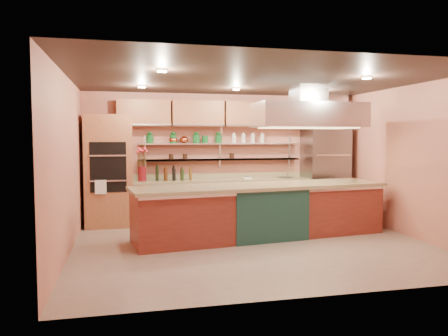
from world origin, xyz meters
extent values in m
cube|color=gray|center=(0.00, 0.00, -0.01)|extent=(6.00, 5.00, 0.02)
cube|color=black|center=(0.00, 0.00, 2.80)|extent=(6.00, 5.00, 0.02)
cube|color=#BF705A|center=(0.00, 2.50, 1.40)|extent=(6.00, 0.04, 2.80)
cube|color=#BF705A|center=(0.00, -2.50, 1.40)|extent=(6.00, 0.04, 2.80)
cube|color=#BF705A|center=(-3.00, 0.00, 1.40)|extent=(0.04, 5.00, 2.80)
cube|color=#BF705A|center=(3.00, 0.00, 1.40)|extent=(0.04, 5.00, 2.80)
cube|color=#995837|center=(-2.45, 2.18, 1.15)|extent=(0.95, 0.64, 2.30)
cube|color=slate|center=(2.35, 2.14, 1.05)|extent=(0.95, 0.72, 2.10)
cube|color=tan|center=(-0.05, 2.20, 0.47)|extent=(3.84, 0.64, 0.93)
cube|color=silver|center=(-0.05, 2.37, 1.35)|extent=(3.60, 0.26, 0.03)
cube|color=silver|center=(-0.05, 2.37, 1.70)|extent=(3.60, 0.26, 0.03)
cube|color=#995837|center=(0.00, 2.32, 2.35)|extent=(4.60, 0.36, 0.55)
cube|color=silver|center=(1.21, 0.56, 2.25)|extent=(2.00, 1.00, 0.45)
cube|color=#FFE5A5|center=(0.00, 0.20, 2.77)|extent=(4.00, 2.80, 0.02)
cube|color=maroon|center=(0.31, 0.56, 0.49)|extent=(4.76, 1.60, 0.97)
cylinder|color=#5C0D14|center=(-1.78, 2.15, 1.08)|extent=(0.19, 0.19, 0.30)
cube|color=black|center=(-1.12, 2.15, 1.06)|extent=(0.84, 0.53, 0.26)
cube|color=silver|center=(0.50, 2.15, 0.98)|extent=(0.20, 0.18, 0.09)
cylinder|color=white|center=(1.49, 2.25, 1.03)|extent=(0.03, 0.03, 0.21)
ellipsoid|color=#C0522C|center=(-0.86, 2.37, 1.79)|extent=(0.23, 0.23, 0.15)
cylinder|color=#104D1D|center=(-0.40, 2.37, 1.79)|extent=(0.16, 0.16, 0.16)
camera|label=1|loc=(-2.13, -7.06, 1.84)|focal=35.00mm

